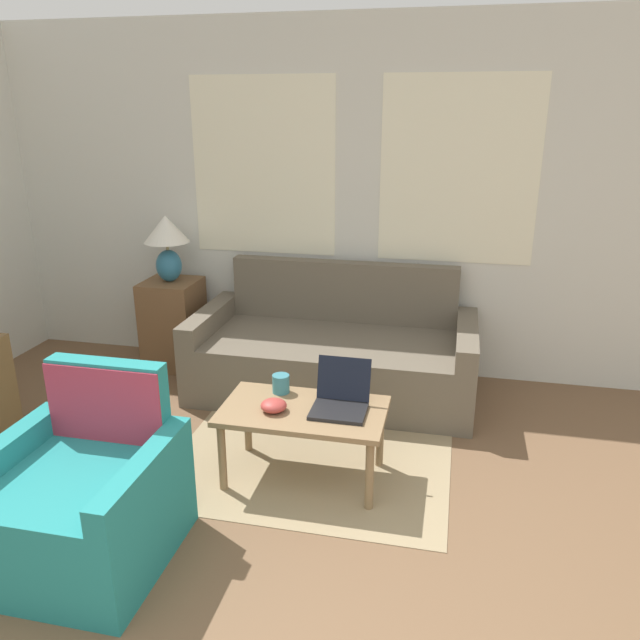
{
  "coord_description": "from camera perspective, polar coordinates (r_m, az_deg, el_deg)",
  "views": [
    {
      "loc": [
        0.65,
        -1.1,
        1.99
      ],
      "look_at": [
        -0.13,
        2.4,
        0.75
      ],
      "focal_mm": 35.0,
      "sensor_mm": 36.0,
      "label": 1
    }
  ],
  "objects": [
    {
      "name": "snack_bowl",
      "position": [
        3.39,
        -4.26,
        -7.8
      ],
      "size": [
        0.14,
        0.14,
        0.07
      ],
      "color": "#B23D38",
      "rests_on": "coffee_table"
    },
    {
      "name": "coffee_table",
      "position": [
        3.44,
        -1.53,
        -8.89
      ],
      "size": [
        0.9,
        0.52,
        0.43
      ],
      "color": "#8E704C",
      "rests_on": "ground_plane"
    },
    {
      "name": "cup_navy",
      "position": [
        3.59,
        -3.6,
        -5.83
      ],
      "size": [
        0.1,
        0.1,
        0.11
      ],
      "color": "teal",
      "rests_on": "coffee_table"
    },
    {
      "name": "table_lamp",
      "position": [
        4.89,
        -13.83,
        7.16
      ],
      "size": [
        0.34,
        0.34,
        0.51
      ],
      "color": "teal",
      "rests_on": "side_table"
    },
    {
      "name": "laptop",
      "position": [
        3.4,
        1.89,
        -7.21
      ],
      "size": [
        0.29,
        0.31,
        0.25
      ],
      "color": "black",
      "rests_on": "coffee_table"
    },
    {
      "name": "wall_back",
      "position": [
        4.7,
        4.48,
        10.64
      ],
      "size": [
        6.74,
        0.06,
        2.6
      ],
      "color": "silver",
      "rests_on": "ground_plane"
    },
    {
      "name": "couch",
      "position": [
        4.54,
        1.35,
        -3.24
      ],
      "size": [
        1.99,
        0.93,
        0.88
      ],
      "color": "#665B4C",
      "rests_on": "ground_plane"
    },
    {
      "name": "armchair",
      "position": [
        3.16,
        -20.67,
        -15.21
      ],
      "size": [
        0.78,
        0.77,
        0.85
      ],
      "color": "teal",
      "rests_on": "ground_plane"
    },
    {
      "name": "rug",
      "position": [
        4.09,
        0.42,
        -9.95
      ],
      "size": [
        1.62,
        2.06,
        0.01
      ],
      "color": "#9E8966",
      "rests_on": "ground_plane"
    },
    {
      "name": "side_table",
      "position": [
        5.07,
        -13.24,
        -0.33
      ],
      "size": [
        0.41,
        0.41,
        0.7
      ],
      "color": "brown",
      "rests_on": "ground_plane"
    }
  ]
}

